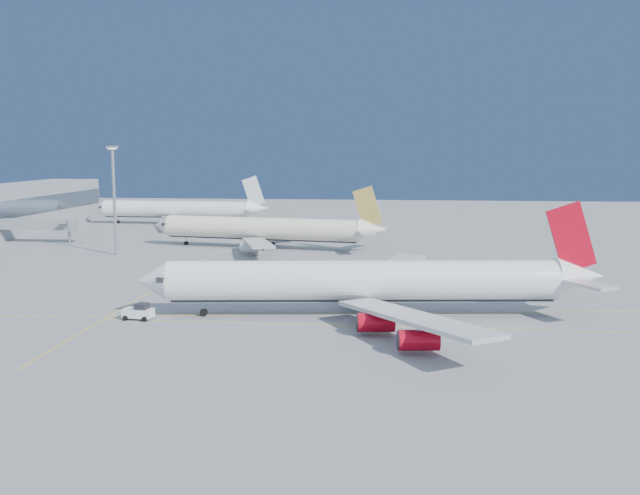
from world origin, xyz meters
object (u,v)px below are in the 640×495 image
at_px(airliner_virgin, 372,282).
at_px(airliner_etihad, 266,229).
at_px(pushback_tug, 139,312).
at_px(light_mast, 114,191).
at_px(airliner_third, 179,210).

relative_size(airliner_virgin, airliner_etihad, 1.14).
xyz_separation_m(airliner_virgin, pushback_tug, (-36.09, -6.30, -4.33)).
relative_size(pushback_tug, light_mast, 0.18).
relative_size(airliner_virgin, pushback_tug, 15.45).
relative_size(airliner_etihad, airliner_third, 1.02).
bearing_deg(pushback_tug, airliner_third, 111.12).
bearing_deg(light_mast, airliner_virgin, -41.79).
bearing_deg(airliner_third, airliner_virgin, -59.30).
height_order(airliner_etihad, airliner_third, airliner_third).
height_order(airliner_third, light_mast, light_mast).
height_order(airliner_etihad, light_mast, light_mast).
bearing_deg(pushback_tug, light_mast, 121.15).
xyz_separation_m(airliner_virgin, airliner_etihad, (-30.53, 74.30, -0.32)).
bearing_deg(pushback_tug, airliner_etihad, 92.66).
distance_m(airliner_third, light_mast, 73.03).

